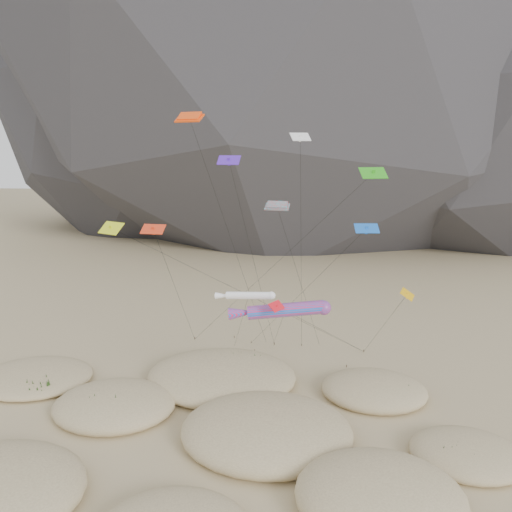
{
  "coord_description": "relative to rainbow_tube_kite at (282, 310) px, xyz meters",
  "views": [
    {
      "loc": [
        5.53,
        -34.67,
        24.93
      ],
      "look_at": [
        0.99,
        12.0,
        14.55
      ],
      "focal_mm": 35.0,
      "sensor_mm": 36.0,
      "label": 1
    }
  ],
  "objects": [
    {
      "name": "ground",
      "position": [
        -3.77,
        -6.82,
        -10.89
      ],
      "size": [
        500.0,
        500.0,
        0.0
      ],
      "primitive_type": "plane",
      "color": "#CCB789",
      "rests_on": "ground"
    },
    {
      "name": "dunes",
      "position": [
        -5.99,
        -2.78,
        -10.17
      ],
      "size": [
        53.04,
        33.65,
        4.08
      ],
      "color": "#CCB789",
      "rests_on": "ground"
    },
    {
      "name": "dune_grass",
      "position": [
        -4.65,
        -3.66,
        -10.05
      ],
      "size": [
        41.61,
        29.74,
        1.49
      ],
      "color": "black",
      "rests_on": "ground"
    },
    {
      "name": "kite_stakes",
      "position": [
        -1.45,
        17.55,
        -10.74
      ],
      "size": [
        21.78,
        7.69,
        0.3
      ],
      "color": "#3F2D1E",
      "rests_on": "ground"
    },
    {
      "name": "rainbow_tube_kite",
      "position": [
        0.0,
        0.0,
        0.0
      ],
      "size": [
        8.99,
        19.62,
        11.89
      ],
      "color": "#FF1A4A",
      "rests_on": "ground"
    },
    {
      "name": "white_tube_kite",
      "position": [
        -3.43,
        2.41,
        0.49
      ],
      "size": [
        6.08,
        15.99,
        11.97
      ],
      "color": "white",
      "rests_on": "ground"
    },
    {
      "name": "orange_parafoil",
      "position": [
        -9.37,
        7.45,
        16.42
      ],
      "size": [
        8.16,
        12.99,
        28.15
      ],
      "color": "#F7450D",
      "rests_on": "ground"
    },
    {
      "name": "multi_parafoil",
      "position": [
        -0.6,
        3.29,
        8.48
      ],
      "size": [
        5.89,
        16.6,
        20.09
      ],
      "color": "red",
      "rests_on": "ground"
    },
    {
      "name": "delta_kites",
      "position": [
        -1.08,
        4.94,
        7.1
      ],
      "size": [
        30.01,
        21.04,
        26.17
      ],
      "color": "#279817",
      "rests_on": "ground"
    }
  ]
}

